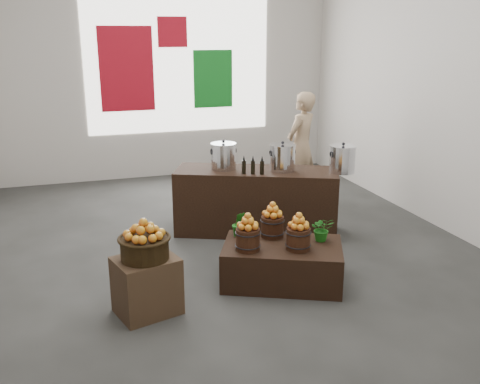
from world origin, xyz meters
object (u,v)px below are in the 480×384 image
object	(u,v)px
display_table	(282,263)
stock_pot_right	(342,160)
counter	(256,201)
stock_pot_center	(282,158)
shopper	(301,146)
stock_pot_left	(224,157)
crate	(147,286)
wicker_basket	(145,248)

from	to	relation	value
display_table	stock_pot_right	xyz separation A→B (m)	(1.20, 1.03, 0.78)
counter	stock_pot_right	size ratio (longest dim) A/B	6.47
display_table	stock_pot_center	distance (m)	1.63
display_table	shopper	size ratio (longest dim) A/B	0.73
shopper	stock_pot_left	bearing A→B (deg)	-1.41
counter	stock_pot_left	xyz separation A→B (m)	(-0.38, 0.17, 0.57)
stock_pot_center	shopper	world-z (taller)	shopper
crate	shopper	world-z (taller)	shopper
counter	shopper	bearing A→B (deg)	69.81
stock_pot_right	shopper	bearing A→B (deg)	84.03
stock_pot_left	shopper	distance (m)	1.85
display_table	stock_pot_left	xyz separation A→B (m)	(-0.16, 1.62, 0.78)
wicker_basket	counter	size ratio (longest dim) A/B	0.21
stock_pot_center	crate	bearing A→B (deg)	-141.68
stock_pot_left	stock_pot_right	xyz separation A→B (m)	(1.36, -0.59, 0.00)
counter	stock_pot_left	bearing A→B (deg)	180.00
counter	stock_pot_center	bearing A→B (deg)	0.00
crate	counter	size ratio (longest dim) A/B	0.27
stock_pot_left	stock_pot_center	bearing A→B (deg)	-23.56
counter	stock_pot_center	xyz separation A→B (m)	(0.30, -0.13, 0.57)
crate	shopper	size ratio (longest dim) A/B	0.33
display_table	stock_pot_left	world-z (taller)	stock_pot_left
wicker_basket	stock_pot_center	distance (m)	2.50
crate	stock_pot_center	distance (m)	2.58
stock_pot_center	stock_pot_right	world-z (taller)	same
counter	stock_pot_left	distance (m)	0.71
stock_pot_center	shopper	bearing A→B (deg)	57.39
wicker_basket	counter	distance (m)	2.35
wicker_basket	stock_pot_center	world-z (taller)	stock_pot_center
stock_pot_center	shopper	distance (m)	1.58
stock_pot_left	stock_pot_center	size ratio (longest dim) A/B	1.00
crate	counter	bearing A→B (deg)	45.33
display_table	shopper	world-z (taller)	shopper
stock_pot_center	stock_pot_right	size ratio (longest dim) A/B	1.00
shopper	wicker_basket	bearing A→B (deg)	10.30
crate	stock_pot_left	size ratio (longest dim) A/B	1.72
counter	shopper	distance (m)	1.71
wicker_basket	stock_pot_right	size ratio (longest dim) A/B	1.38
wicker_basket	display_table	distance (m)	1.50
stock_pot_right	wicker_basket	bearing A→B (deg)	-154.70
counter	crate	bearing A→B (deg)	-111.12
display_table	stock_pot_left	distance (m)	1.81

